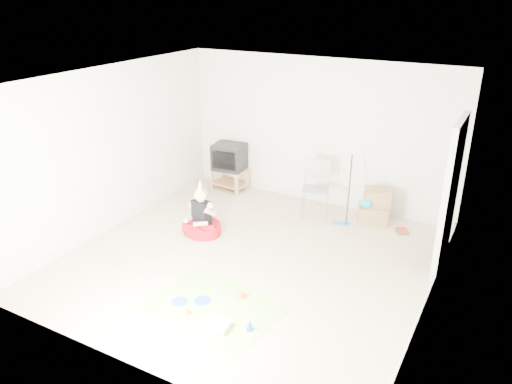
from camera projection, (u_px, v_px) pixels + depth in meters
The scene contains 16 objects.
ground at pixel (249, 259), 7.28m from camera, with size 5.00×5.00×0.00m, color beige.
doorway_recess at pixel (451, 199), 6.76m from camera, with size 0.02×0.90×2.05m, color black.
tv_stand at pixel (230, 177), 9.70m from camera, with size 0.71×0.49×0.42m.
crt_tv at pixel (229, 157), 9.54m from camera, with size 0.58×0.48×0.50m, color black.
folding_chair at pixel (316, 190), 8.48m from camera, with size 0.56×0.55×1.00m.
cardboard_boxes at pixel (374, 207), 8.31m from camera, with size 0.57×0.53×0.60m.
floor_mop at pixel (342, 210), 8.23m from camera, with size 0.30×0.37×1.14m.
book_pile at pixel (402, 231), 8.07m from camera, with size 0.25×0.27×0.05m.
seated_woman at pixel (202, 222), 7.97m from camera, with size 0.75×0.75×0.93m.
party_mat at pixel (214, 306), 6.22m from camera, with size 1.62×1.18×0.01m, color #FF3594.
birthday_cake at pixel (217, 325), 5.81m from camera, with size 0.30×0.25×0.14m.
blue_plate_near at pixel (202, 301), 6.31m from camera, with size 0.21×0.21×0.01m, color blue.
blue_plate_far at pixel (180, 302), 6.29m from camera, with size 0.21×0.21×0.01m, color blue.
orange_cup_near at pixel (241, 295), 6.35m from camera, with size 0.08×0.08×0.09m, color orange.
orange_cup_far at pixel (188, 312), 6.04m from camera, with size 0.06×0.06×0.07m, color orange.
blue_party_hat at pixel (250, 325), 5.76m from camera, with size 0.09×0.09×0.14m, color blue.
Camera 1 is at (3.14, -5.51, 3.71)m, focal length 35.00 mm.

